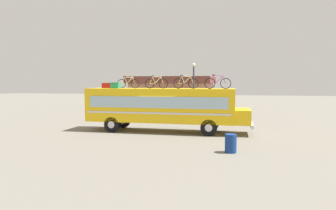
{
  "coord_description": "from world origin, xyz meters",
  "views": [
    {
      "loc": [
        5.04,
        -20.38,
        3.42
      ],
      "look_at": [
        0.54,
        0.0,
        1.84
      ],
      "focal_mm": 32.75,
      "sensor_mm": 36.0,
      "label": 1
    }
  ],
  "objects_px": {
    "rooftop_bicycle_1": "(128,83)",
    "rooftop_bicycle_4": "(218,83)",
    "rooftop_bicycle_2": "(156,83)",
    "rooftop_bicycle_3": "(186,83)",
    "bus": "(163,106)",
    "street_lamp": "(194,87)",
    "luggage_bag_1": "(107,85)",
    "luggage_bag_2": "(116,85)",
    "trash_bin": "(231,143)"
  },
  "relations": [
    {
      "from": "luggage_bag_2",
      "to": "street_lamp",
      "type": "relative_size",
      "value": 0.11
    },
    {
      "from": "luggage_bag_2",
      "to": "trash_bin",
      "type": "bearing_deg",
      "value": -32.79
    },
    {
      "from": "rooftop_bicycle_4",
      "to": "luggage_bag_1",
      "type": "bearing_deg",
      "value": 174.52
    },
    {
      "from": "rooftop_bicycle_2",
      "to": "bus",
      "type": "bearing_deg",
      "value": 10.52
    },
    {
      "from": "luggage_bag_1",
      "to": "rooftop_bicycle_3",
      "type": "height_order",
      "value": "rooftop_bicycle_3"
    },
    {
      "from": "luggage_bag_1",
      "to": "trash_bin",
      "type": "bearing_deg",
      "value": -33.16
    },
    {
      "from": "bus",
      "to": "luggage_bag_2",
      "type": "height_order",
      "value": "luggage_bag_2"
    },
    {
      "from": "luggage_bag_1",
      "to": "street_lamp",
      "type": "bearing_deg",
      "value": 49.71
    },
    {
      "from": "rooftop_bicycle_3",
      "to": "rooftop_bicycle_4",
      "type": "distance_m",
      "value": 2.12
    },
    {
      "from": "rooftop_bicycle_4",
      "to": "luggage_bag_2",
      "type": "bearing_deg",
      "value": 179.24
    },
    {
      "from": "bus",
      "to": "rooftop_bicycle_2",
      "type": "bearing_deg",
      "value": -169.48
    },
    {
      "from": "bus",
      "to": "luggage_bag_1",
      "type": "bearing_deg",
      "value": 175.44
    },
    {
      "from": "rooftop_bicycle_1",
      "to": "rooftop_bicycle_4",
      "type": "relative_size",
      "value": 0.98
    },
    {
      "from": "luggage_bag_2",
      "to": "trash_bin",
      "type": "distance_m",
      "value": 9.87
    },
    {
      "from": "bus",
      "to": "luggage_bag_2",
      "type": "distance_m",
      "value": 3.62
    },
    {
      "from": "rooftop_bicycle_3",
      "to": "street_lamp",
      "type": "relative_size",
      "value": 0.33
    },
    {
      "from": "luggage_bag_2",
      "to": "trash_bin",
      "type": "relative_size",
      "value": 0.64
    },
    {
      "from": "luggage_bag_2",
      "to": "rooftop_bicycle_1",
      "type": "xyz_separation_m",
      "value": [
        0.71,
        0.59,
        0.16
      ]
    },
    {
      "from": "rooftop_bicycle_1",
      "to": "trash_bin",
      "type": "relative_size",
      "value": 1.85
    },
    {
      "from": "rooftop_bicycle_1",
      "to": "luggage_bag_2",
      "type": "bearing_deg",
      "value": -140.31
    },
    {
      "from": "rooftop_bicycle_1",
      "to": "rooftop_bicycle_2",
      "type": "bearing_deg",
      "value": -9.1
    },
    {
      "from": "bus",
      "to": "luggage_bag_2",
      "type": "relative_size",
      "value": 19.36
    },
    {
      "from": "bus",
      "to": "luggage_bag_2",
      "type": "bearing_deg",
      "value": -174.31
    },
    {
      "from": "rooftop_bicycle_1",
      "to": "rooftop_bicycle_4",
      "type": "distance_m",
      "value": 6.35
    },
    {
      "from": "luggage_bag_2",
      "to": "rooftop_bicycle_3",
      "type": "relative_size",
      "value": 0.34
    },
    {
      "from": "luggage_bag_1",
      "to": "rooftop_bicycle_3",
      "type": "bearing_deg",
      "value": -5.41
    },
    {
      "from": "luggage_bag_1",
      "to": "street_lamp",
      "type": "height_order",
      "value": "street_lamp"
    },
    {
      "from": "luggage_bag_1",
      "to": "luggage_bag_2",
      "type": "distance_m",
      "value": 1.13
    },
    {
      "from": "rooftop_bicycle_2",
      "to": "rooftop_bicycle_4",
      "type": "relative_size",
      "value": 0.95
    },
    {
      "from": "luggage_bag_1",
      "to": "rooftop_bicycle_3",
      "type": "xyz_separation_m",
      "value": [
        5.84,
        -0.55,
        0.19
      ]
    },
    {
      "from": "luggage_bag_1",
      "to": "rooftop_bicycle_4",
      "type": "distance_m",
      "value": 7.98
    },
    {
      "from": "luggage_bag_1",
      "to": "rooftop_bicycle_4",
      "type": "bearing_deg",
      "value": -5.48
    },
    {
      "from": "rooftop_bicycle_1",
      "to": "trash_bin",
      "type": "height_order",
      "value": "rooftop_bicycle_1"
    },
    {
      "from": "bus",
      "to": "street_lamp",
      "type": "height_order",
      "value": "street_lamp"
    },
    {
      "from": "trash_bin",
      "to": "luggage_bag_1",
      "type": "bearing_deg",
      "value": 146.84
    },
    {
      "from": "luggage_bag_2",
      "to": "rooftop_bicycle_3",
      "type": "distance_m",
      "value": 4.93
    },
    {
      "from": "rooftop_bicycle_1",
      "to": "rooftop_bicycle_4",
      "type": "xyz_separation_m",
      "value": [
        6.32,
        -0.69,
        0.02
      ]
    },
    {
      "from": "rooftop_bicycle_2",
      "to": "rooftop_bicycle_1",
      "type": "bearing_deg",
      "value": 170.9
    },
    {
      "from": "rooftop_bicycle_2",
      "to": "rooftop_bicycle_3",
      "type": "height_order",
      "value": "rooftop_bicycle_3"
    },
    {
      "from": "rooftop_bicycle_2",
      "to": "rooftop_bicycle_4",
      "type": "bearing_deg",
      "value": -4.67
    },
    {
      "from": "bus",
      "to": "rooftop_bicycle_1",
      "type": "xyz_separation_m",
      "value": [
        -2.61,
        0.26,
        1.55
      ]
    },
    {
      "from": "bus",
      "to": "trash_bin",
      "type": "distance_m",
      "value": 7.3
    },
    {
      "from": "bus",
      "to": "rooftop_bicycle_3",
      "type": "height_order",
      "value": "rooftop_bicycle_3"
    },
    {
      "from": "rooftop_bicycle_2",
      "to": "street_lamp",
      "type": "bearing_deg",
      "value": 76.49
    },
    {
      "from": "rooftop_bicycle_1",
      "to": "rooftop_bicycle_3",
      "type": "height_order",
      "value": "rooftop_bicycle_3"
    },
    {
      "from": "luggage_bag_2",
      "to": "luggage_bag_1",
      "type": "bearing_deg",
      "value": 143.74
    },
    {
      "from": "rooftop_bicycle_4",
      "to": "trash_bin",
      "type": "xyz_separation_m",
      "value": [
        0.95,
        -5.05,
        -2.9
      ]
    },
    {
      "from": "rooftop_bicycle_1",
      "to": "rooftop_bicycle_2",
      "type": "relative_size",
      "value": 1.03
    },
    {
      "from": "luggage_bag_2",
      "to": "street_lamp",
      "type": "distance_m",
      "value": 8.39
    },
    {
      "from": "bus",
      "to": "street_lamp",
      "type": "relative_size",
      "value": 2.21
    }
  ]
}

